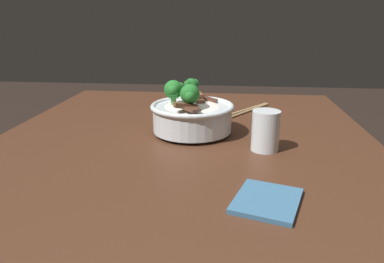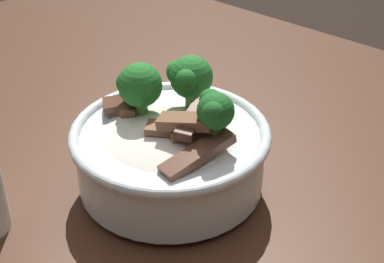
% 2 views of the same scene
% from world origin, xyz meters
% --- Properties ---
extents(dining_table, '(1.14, 0.93, 0.81)m').
position_xyz_m(dining_table, '(0.00, 0.00, 0.69)').
color(dining_table, '#472819').
rests_on(dining_table, ground).
extents(rice_bowl, '(0.21, 0.21, 0.14)m').
position_xyz_m(rice_bowl, '(-0.07, 0.01, 0.86)').
color(rice_bowl, silver).
rests_on(rice_bowl, dining_table).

